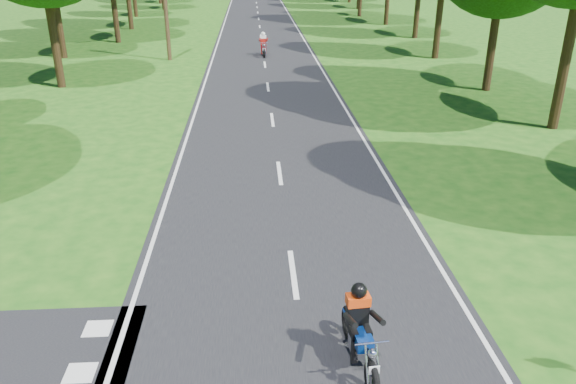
{
  "coord_description": "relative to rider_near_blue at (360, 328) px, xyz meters",
  "views": [
    {
      "loc": [
        -0.79,
        -8.52,
        6.57
      ],
      "look_at": [
        0.01,
        4.0,
        1.1
      ],
      "focal_mm": 35.0,
      "sensor_mm": 36.0,
      "label": 1
    }
  ],
  "objects": [
    {
      "name": "ground",
      "position": [
        -0.91,
        0.95,
        -0.76
      ],
      "size": [
        160.0,
        160.0,
        0.0
      ],
      "primitive_type": "plane",
      "color": "#184E12",
      "rests_on": "ground"
    },
    {
      "name": "rider_near_blue",
      "position": [
        0.0,
        0.0,
        0.0
      ],
      "size": [
        0.76,
        1.83,
        1.48
      ],
      "primitive_type": null,
      "rotation": [
        0.0,
        0.0,
        0.1
      ],
      "color": "navy",
      "rests_on": "main_road"
    },
    {
      "name": "road_markings",
      "position": [
        -1.05,
        49.08,
        -0.74
      ],
      "size": [
        7.4,
        140.0,
        0.01
      ],
      "color": "silver",
      "rests_on": "main_road"
    },
    {
      "name": "rider_far_red",
      "position": [
        -0.91,
        29.93,
        0.02
      ],
      "size": [
        0.68,
        1.86,
        1.53
      ],
      "primitive_type": null,
      "rotation": [
        0.0,
        0.0,
        0.04
      ],
      "color": "#AE0D1D",
      "rests_on": "main_road"
    },
    {
      "name": "main_road",
      "position": [
        -0.91,
        50.95,
        -0.75
      ],
      "size": [
        7.0,
        140.0,
        0.02
      ],
      "primitive_type": "cube",
      "color": "black",
      "rests_on": "ground"
    }
  ]
}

